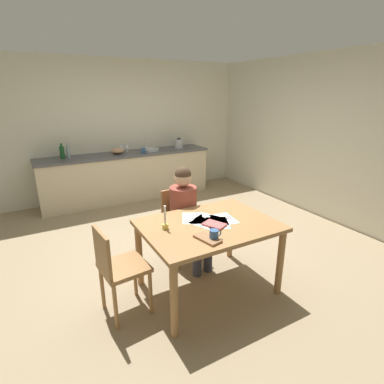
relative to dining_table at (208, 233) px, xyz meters
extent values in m
cube|color=#937F60|center=(0.17, 0.97, -0.67)|extent=(5.20, 5.20, 0.04)
cube|color=beige|center=(0.17, 3.57, 0.65)|extent=(5.20, 0.12, 2.60)
cube|color=beige|center=(2.77, 0.97, 0.65)|extent=(0.12, 5.20, 2.60)
cube|color=beige|center=(0.17, 3.21, -0.22)|extent=(3.19, 0.60, 0.86)
cube|color=#4C4C51|center=(0.17, 3.21, 0.23)|extent=(3.23, 0.64, 0.04)
cube|color=#9E7042|center=(0.00, 0.00, 0.08)|extent=(1.31, 0.97, 0.04)
cylinder|color=#9E7042|center=(-0.60, -0.42, -0.30)|extent=(0.07, 0.07, 0.72)
cylinder|color=#9E7042|center=(0.60, -0.42, -0.30)|extent=(0.07, 0.07, 0.72)
cylinder|color=#9E7042|center=(-0.60, 0.42, -0.30)|extent=(0.07, 0.07, 0.72)
cylinder|color=#9E7042|center=(0.60, 0.42, -0.30)|extent=(0.07, 0.07, 0.72)
cube|color=#9E7042|center=(0.05, 0.66, -0.18)|extent=(0.45, 0.45, 0.04)
cube|color=#9E7042|center=(0.03, 0.85, 0.03)|extent=(0.36, 0.08, 0.40)
cylinder|color=#9E7042|center=(-0.10, 0.47, -0.42)|extent=(0.04, 0.04, 0.46)
cylinder|color=#9E7042|center=(0.24, 0.52, -0.42)|extent=(0.04, 0.04, 0.46)
cylinder|color=#9E7042|center=(-0.14, 0.81, -0.42)|extent=(0.04, 0.04, 0.46)
cylinder|color=#9E7042|center=(0.20, 0.86, -0.42)|extent=(0.04, 0.04, 0.46)
cylinder|color=brown|center=(0.05, 0.64, 0.05)|extent=(0.36, 0.36, 0.50)
sphere|color=#D8AD8C|center=(0.05, 0.64, 0.41)|extent=(0.20, 0.20, 0.20)
sphere|color=#473323|center=(0.05, 0.64, 0.45)|extent=(0.19, 0.19, 0.19)
cylinder|color=#383847|center=(0.00, 0.45, -0.20)|extent=(0.18, 0.39, 0.13)
cylinder|color=#383847|center=(0.02, 0.26, -0.43)|extent=(0.10, 0.10, 0.45)
cylinder|color=#383847|center=(0.15, 0.47, -0.20)|extent=(0.18, 0.39, 0.13)
cylinder|color=#383847|center=(0.18, 0.28, -0.43)|extent=(0.10, 0.10, 0.45)
cube|color=#9E7042|center=(-0.86, 0.08, -0.18)|extent=(0.44, 0.44, 0.04)
cube|color=#9E7042|center=(-1.04, 0.06, 0.03)|extent=(0.07, 0.36, 0.40)
cylinder|color=#9E7042|center=(-0.67, -0.07, -0.42)|extent=(0.04, 0.04, 0.47)
cylinder|color=#9E7042|center=(-0.71, 0.27, -0.42)|extent=(0.04, 0.04, 0.47)
cylinder|color=#9E7042|center=(-1.01, -0.10, -0.42)|extent=(0.04, 0.04, 0.47)
cylinder|color=#9E7042|center=(-1.04, 0.23, -0.42)|extent=(0.04, 0.04, 0.47)
cylinder|color=#33598C|center=(-0.14, -0.32, 0.15)|extent=(0.08, 0.08, 0.10)
torus|color=#33598C|center=(-0.10, -0.32, 0.15)|extent=(0.07, 0.01, 0.07)
cylinder|color=gold|center=(-0.43, 0.10, 0.13)|extent=(0.06, 0.06, 0.05)
cylinder|color=white|center=(-0.43, 0.10, 0.25)|extent=(0.02, 0.02, 0.19)
cube|color=#BC5554|center=(0.02, -0.07, 0.11)|extent=(0.22, 0.25, 0.02)
cube|color=#916341|center=(-0.19, -0.29, 0.11)|extent=(0.18, 0.27, 0.02)
cube|color=white|center=(-0.02, 0.02, 0.10)|extent=(0.31, 0.35, 0.00)
cube|color=white|center=(0.08, 0.09, 0.10)|extent=(0.32, 0.36, 0.00)
cube|color=white|center=(0.09, -0.03, 0.10)|extent=(0.31, 0.36, 0.00)
cube|color=white|center=(0.20, 0.02, 0.10)|extent=(0.24, 0.32, 0.00)
cube|color=white|center=(-0.07, 0.19, 0.10)|extent=(0.32, 0.36, 0.00)
cylinder|color=#B2B7BC|center=(0.65, 3.21, 0.27)|extent=(0.36, 0.36, 0.04)
cylinder|color=silver|center=(0.65, 3.37, 0.37)|extent=(0.02, 0.02, 0.24)
cylinder|color=#194C23|center=(-0.95, 3.26, 0.35)|extent=(0.08, 0.08, 0.21)
cylinder|color=#194C23|center=(-0.95, 3.26, 0.48)|extent=(0.04, 0.04, 0.05)
cylinder|color=#8C999E|center=(-0.85, 3.26, 0.35)|extent=(0.06, 0.06, 0.21)
cylinder|color=#8C999E|center=(-0.85, 3.26, 0.48)|extent=(0.03, 0.03, 0.05)
ellipsoid|color=tan|center=(0.01, 3.23, 0.30)|extent=(0.25, 0.25, 0.11)
cylinder|color=#B7BABF|center=(1.28, 3.21, 0.34)|extent=(0.18, 0.18, 0.18)
cone|color=#262628|center=(1.28, 3.21, 0.45)|extent=(0.11, 0.11, 0.04)
cylinder|color=silver|center=(0.23, 3.36, 0.25)|extent=(0.06, 0.06, 0.00)
cylinder|color=silver|center=(0.23, 3.36, 0.28)|extent=(0.01, 0.01, 0.07)
cone|color=silver|center=(0.23, 3.36, 0.36)|extent=(0.07, 0.07, 0.08)
cylinder|color=silver|center=(0.12, 3.36, 0.25)|extent=(0.06, 0.06, 0.00)
cylinder|color=silver|center=(0.12, 3.36, 0.28)|extent=(0.01, 0.01, 0.07)
cone|color=silver|center=(0.12, 3.36, 0.36)|extent=(0.07, 0.07, 0.08)
cylinder|color=#33598C|center=(0.45, 3.06, 0.30)|extent=(0.07, 0.07, 0.10)
torus|color=#33598C|center=(0.49, 3.06, 0.30)|extent=(0.07, 0.01, 0.07)
camera|label=1|loc=(-1.47, -2.30, 1.35)|focal=27.97mm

